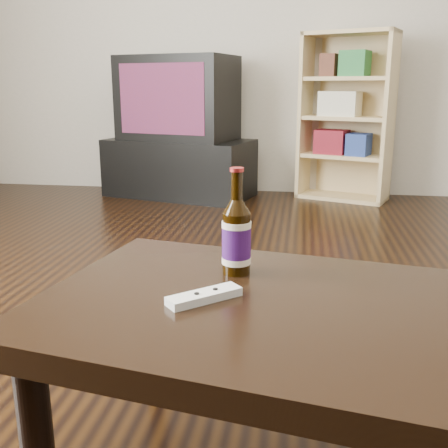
# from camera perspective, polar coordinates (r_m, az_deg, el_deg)

# --- Properties ---
(floor) EXTENTS (5.00, 6.00, 0.01)m
(floor) POSITION_cam_1_polar(r_m,az_deg,el_deg) (1.68, -5.48, -16.66)
(floor) COLOR black
(floor) RESTS_ON ground
(wall_back) EXTENTS (5.00, 0.02, 2.70)m
(wall_back) POSITION_cam_1_polar(r_m,az_deg,el_deg) (4.44, 4.00, 21.01)
(wall_back) COLOR #B6B1A2
(wall_back) RESTS_ON ground
(tv_stand) EXTENTS (1.24, 0.84, 0.45)m
(tv_stand) POSITION_cam_1_polar(r_m,az_deg,el_deg) (4.27, -4.84, 6.11)
(tv_stand) COLOR black
(tv_stand) RESTS_ON floor
(tv) EXTENTS (0.96, 0.73, 0.64)m
(tv) POSITION_cam_1_polar(r_m,az_deg,el_deg) (4.22, -5.01, 13.47)
(tv) COLOR black
(tv) RESTS_ON tv_stand
(bookshelf) EXTENTS (0.74, 0.53, 1.26)m
(bookshelf) POSITION_cam_1_polar(r_m,az_deg,el_deg) (4.22, 13.16, 11.54)
(bookshelf) COLOR tan
(bookshelf) RESTS_ON floor
(coffee_table) EXTENTS (1.25, 0.86, 0.43)m
(coffee_table) POSITION_cam_1_polar(r_m,az_deg,el_deg) (1.12, 9.41, -11.62)
(coffee_table) COLOR black
(coffee_table) RESTS_ON floor
(beer_bottle) EXTENTS (0.08, 0.08, 0.26)m
(beer_bottle) POSITION_cam_1_polar(r_m,az_deg,el_deg) (1.25, 1.37, -1.42)
(beer_bottle) COLOR black
(beer_bottle) RESTS_ON coffee_table
(remote) EXTENTS (0.15, 0.14, 0.02)m
(remote) POSITION_cam_1_polar(r_m,az_deg,el_deg) (1.11, -2.16, -7.86)
(remote) COLOR silver
(remote) RESTS_ON coffee_table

